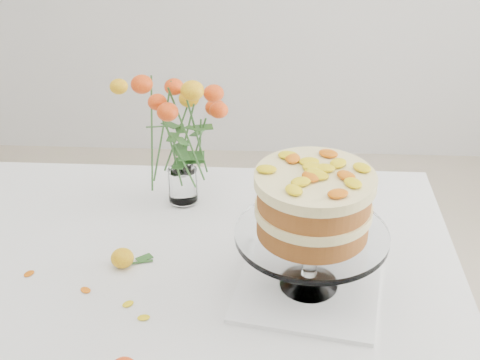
# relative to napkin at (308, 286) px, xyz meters

# --- Properties ---
(table) EXTENTS (1.43, 0.93, 0.76)m
(table) POSITION_rel_napkin_xyz_m (-0.36, 0.07, -0.09)
(table) COLOR tan
(table) RESTS_ON ground
(napkin) EXTENTS (0.35, 0.35, 0.01)m
(napkin) POSITION_rel_napkin_xyz_m (0.00, 0.00, 0.00)
(napkin) COLOR white
(napkin) RESTS_ON table
(cake_stand) EXTENTS (0.32, 0.32, 0.29)m
(cake_stand) POSITION_rel_napkin_xyz_m (0.00, 0.00, 0.20)
(cake_stand) COLOR white
(cake_stand) RESTS_ON napkin
(rose_vase) EXTENTS (0.27, 0.27, 0.39)m
(rose_vase) POSITION_rel_napkin_xyz_m (-0.31, 0.34, 0.22)
(rose_vase) COLOR white
(rose_vase) RESTS_ON table
(loose_rose_near) EXTENTS (0.09, 0.05, 0.04)m
(loose_rose_near) POSITION_rel_napkin_xyz_m (-0.42, 0.06, 0.02)
(loose_rose_near) COLOR yellow
(loose_rose_near) RESTS_ON table
(stray_petal_a) EXTENTS (0.03, 0.02, 0.00)m
(stray_petal_a) POSITION_rel_napkin_xyz_m (-0.48, -0.03, -0.00)
(stray_petal_a) COLOR yellow
(stray_petal_a) RESTS_ON table
(stray_petal_b) EXTENTS (0.03, 0.02, 0.00)m
(stray_petal_b) POSITION_rel_napkin_xyz_m (-0.38, -0.07, -0.00)
(stray_petal_b) COLOR yellow
(stray_petal_b) RESTS_ON table
(stray_petal_c) EXTENTS (0.03, 0.02, 0.00)m
(stray_petal_c) POSITION_rel_napkin_xyz_m (-0.34, -0.11, -0.00)
(stray_petal_c) COLOR yellow
(stray_petal_c) RESTS_ON table
(stray_petal_d) EXTENTS (0.03, 0.02, 0.00)m
(stray_petal_d) POSITION_rel_napkin_xyz_m (-0.62, 0.02, -0.00)
(stray_petal_d) COLOR yellow
(stray_petal_d) RESTS_ON table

